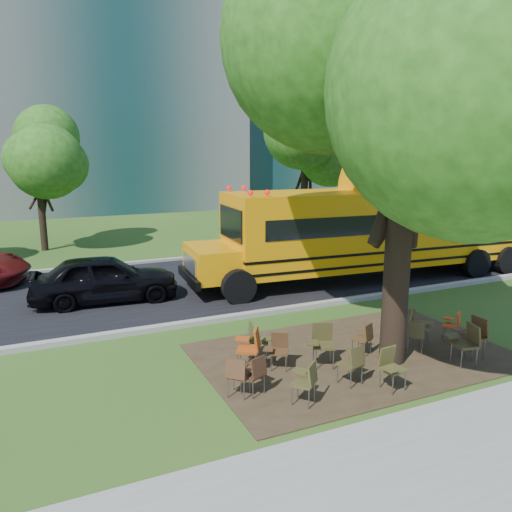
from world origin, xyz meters
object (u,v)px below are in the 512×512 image
chair_7 (416,333)px  black_car (105,278)px  chair_1 (239,373)px  chair_9 (278,347)px  chair_0 (255,371)px  chair_3 (322,340)px  main_tree (408,82)px  chair_2 (307,379)px  chair_11 (364,336)px  chair_12 (418,321)px  chair_6 (467,340)px  chair_8 (251,345)px  chair_5 (391,365)px  chair_10 (256,337)px  chair_13 (454,323)px  school_bus (382,227)px  chair_14 (474,333)px  chair_4 (353,360)px

chair_7 → black_car: bearing=165.5°
chair_1 → chair_9: chair_1 is taller
chair_0 → chair_9: size_ratio=1.02×
chair_3 → chair_9: chair_3 is taller
chair_3 → chair_0: bearing=41.0°
main_tree → chair_1: bearing=-178.0°
chair_1 → chair_2: (1.03, -0.76, 0.00)m
chair_11 → chair_12: 1.69m
chair_6 → chair_8: size_ratio=0.98×
main_tree → chair_5: 5.62m
chair_2 → chair_8: (-0.34, 1.75, 0.08)m
chair_6 → black_car: black_car is taller
chair_10 → chair_12: bearing=96.7°
main_tree → black_car: bearing=125.0°
chair_1 → chair_13: chair_1 is taller
black_car → chair_13: bearing=-129.3°
chair_8 → black_car: 6.80m
school_bus → chair_1: bearing=-138.6°
chair_1 → chair_10: (1.05, 1.51, 0.01)m
chair_6 → chair_11: (-1.70, 1.37, -0.11)m
black_car → chair_10: bearing=-153.5°
school_bus → chair_9: (-7.17, -5.63, -1.38)m
chair_7 → chair_14: (1.01, -0.73, 0.09)m
chair_7 → chair_9: (-3.31, 0.56, -0.00)m
school_bus → chair_13: school_bus is taller
chair_2 → chair_14: 4.56m
chair_12 → chair_8: bearing=-52.9°
chair_4 → black_car: black_car is taller
chair_13 → chair_14: (-0.37, -0.93, 0.12)m
chair_3 → chair_10: size_ratio=1.13×
chair_1 → school_bus: bearing=80.0°
chair_12 → chair_13: chair_12 is taller
chair_6 → chair_9: bearing=79.9°
chair_0 → chair_2: 1.01m
chair_5 → chair_12: size_ratio=0.95×
chair_4 → chair_13: size_ratio=1.13×
chair_14 → chair_7: bearing=54.1°
chair_12 → chair_9: bearing=-51.1°
chair_1 → chair_6: chair_6 is taller
chair_7 → chair_11: size_ratio=1.03×
chair_0 → chair_14: size_ratio=0.85×
chair_12 → chair_0: bearing=-40.5°
chair_9 → school_bus: bearing=-110.4°
chair_1 → chair_11: 3.47m
chair_6 → chair_2: bearing=102.8°
chair_5 → school_bus: bearing=-133.4°
chair_7 → chair_10: chair_10 is taller
chair_0 → chair_1: chair_1 is taller
school_bus → chair_13: 6.63m
chair_2 → chair_5: chair_5 is taller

